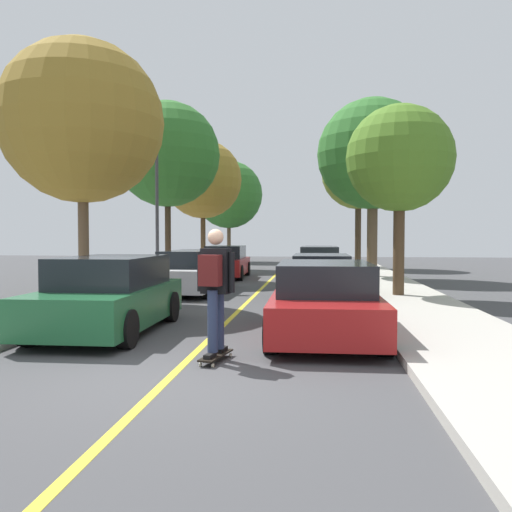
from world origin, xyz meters
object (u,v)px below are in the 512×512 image
street_tree_left_farthest (229,195)px  skateboarder (215,283)px  streetlamp (157,187)px  parked_car_right_nearest (325,300)px  parked_car_left_nearest (109,295)px  parked_car_left_near (194,272)px  street_tree_right_nearest (400,159)px  skateboard (216,356)px  parked_car_right_farthest (318,258)px  parked_car_right_near (321,276)px  street_tree_right_far (358,173)px  street_tree_left_far (203,180)px  street_tree_right_near (373,155)px  parked_car_left_far (226,262)px  street_tree_left_nearest (82,122)px  parked_car_right_far (319,263)px  street_tree_left_near (167,155)px

street_tree_left_farthest → skateboarder: 29.72m
street_tree_left_farthest → streetlamp: 18.37m
parked_car_right_nearest → skateboarder: size_ratio=2.50×
parked_car_left_nearest → skateboarder: bearing=-40.7°
parked_car_left_near → street_tree_right_nearest: bearing=-10.0°
parked_car_right_nearest → streetlamp: size_ratio=0.75×
skateboard → parked_car_right_farthest: bearing=85.8°
parked_car_right_near → street_tree_right_far: street_tree_right_far is taller
parked_car_left_nearest → street_tree_right_nearest: size_ratio=0.76×
street_tree_left_far → parked_car_left_nearest: bearing=-83.2°
streetlamp → parked_car_right_near: bearing=-25.2°
street_tree_right_far → skateboard: (-3.81, -22.41, -5.31)m
street_tree_right_nearest → streetlamp: 8.53m
parked_car_right_farthest → streetlamp: 12.95m
parked_car_right_farthest → street_tree_right_near: 8.63m
parked_car_right_farthest → street_tree_right_nearest: street_tree_right_nearest is taller
street_tree_left_farthest → skateboard: 29.83m
street_tree_right_near → streetlamp: street_tree_right_near is taller
parked_car_left_far → parked_car_right_farthest: (4.07, 6.84, -0.05)m
parked_car_right_near → street_tree_left_nearest: 7.87m
street_tree_left_far → parked_car_right_farthest: bearing=12.6°
parked_car_left_near → parked_car_left_far: 6.08m
parked_car_left_nearest → parked_car_left_near: bearing=90.0°
skateboard → parked_car_right_near: bearing=78.7°
parked_car_left_near → street_tree_right_near: size_ratio=0.63×
parked_car_right_near → street_tree_left_farthest: bearing=106.6°
street_tree_left_far → skateboarder: bearing=-77.2°
parked_car_right_near → street_tree_left_farthest: (-6.28, 21.07, 4.12)m
parked_car_right_far → parked_car_right_farthest: size_ratio=0.95×
parked_car_right_farthest → parked_car_right_near: bearing=-90.0°
parked_car_right_far → street_tree_left_farthest: street_tree_left_farthest is taller
parked_car_right_far → street_tree_right_far: bearing=73.9°
street_tree_left_far → street_tree_left_farthest: (0.00, 8.55, -0.14)m
street_tree_left_far → parked_car_right_near: bearing=-63.4°
street_tree_right_far → parked_car_right_far: bearing=-106.1°
skateboard → street_tree_left_farthest: bearing=99.1°
parked_car_right_far → street_tree_left_farthest: bearing=113.6°
street_tree_left_near → street_tree_right_far: (8.49, 8.69, 0.19)m
parked_car_right_far → street_tree_left_near: bearing=-170.7°
parked_car_right_nearest → parked_car_right_near: (0.00, 5.85, -0.01)m
parked_car_right_far → street_tree_right_far: 9.26m
parked_car_right_farthest → parked_car_left_near: bearing=-107.5°
streetlamp → skateboard: (4.21, -10.77, -3.51)m
street_tree_left_far → street_tree_right_nearest: 15.24m
parked_car_right_far → skateboarder: 14.88m
parked_car_right_far → street_tree_right_far: (2.21, 7.66, 4.70)m
street_tree_right_nearest → street_tree_right_near: street_tree_right_near is taller
parked_car_right_nearest → street_tree_left_far: 19.87m
street_tree_right_near → street_tree_left_far: bearing=146.9°
parked_car_right_nearest → parked_car_right_near: bearing=90.0°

